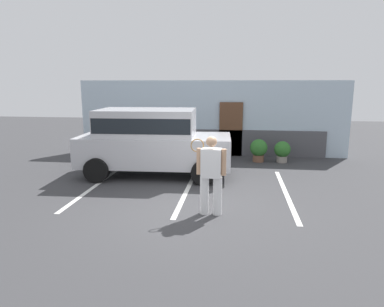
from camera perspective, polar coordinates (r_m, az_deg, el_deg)
ground_plane at (r=8.06m, az=-0.61°, el=-9.06°), size 40.00×40.00×0.00m
parking_stripe_0 at (r=10.18m, az=-15.45°, el=-5.04°), size 0.12×4.40×0.01m
parking_stripe_1 at (r=9.49m, az=-0.72°, el=-5.82°), size 0.12×4.40×0.01m
parking_stripe_2 at (r=9.49m, az=15.13°, el=-6.23°), size 0.12×4.40×0.01m
house_frontage at (r=13.88m, az=3.09°, el=5.48°), size 10.57×0.40×2.93m
parked_suv at (r=10.75m, az=-6.63°, el=2.41°), size 4.68×2.34×2.05m
tennis_player_man at (r=7.50m, az=3.13°, el=-3.39°), size 0.78×0.29×1.73m
potted_plant_by_porch at (r=12.87m, az=10.88°, el=0.69°), size 0.63×0.63×0.83m
potted_plant_secondary at (r=12.96m, az=14.60°, el=0.45°), size 0.58×0.58×0.77m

